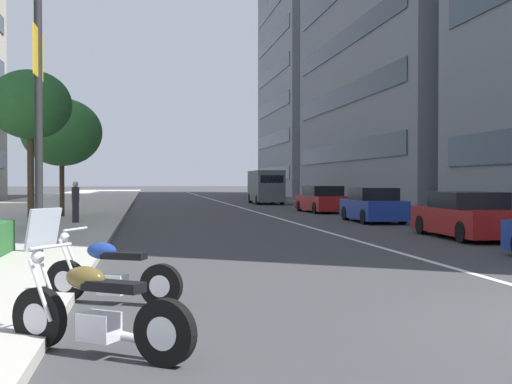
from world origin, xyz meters
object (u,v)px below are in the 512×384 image
pedestrian_on_plaza (75,202)px  car_following_behind (373,206)px  street_tree_near_plaza_corner (62,132)px  street_lamp_with_banners (53,37)px  street_tree_far_plaza (30,105)px  motorcycle_second_in_row (111,276)px  motorcycle_far_end_row (96,313)px  car_far_down_avenue (322,200)px  car_approaching_light (467,217)px  delivery_van_ahead (266,186)px

pedestrian_on_plaza → car_following_behind: bearing=-8.8°
pedestrian_on_plaza → street_tree_near_plaza_corner: bearing=92.7°
car_following_behind → street_lamp_with_banners: 16.51m
street_lamp_with_banners → street_tree_far_plaza: size_ratio=1.54×
motorcycle_second_in_row → car_following_behind: (16.71, -10.04, 0.28)m
motorcycle_far_end_row → car_far_down_avenue: size_ratio=0.40×
motorcycle_second_in_row → car_far_down_avenue: car_far_down_avenue is taller
motorcycle_second_in_row → street_lamp_with_banners: 7.61m
car_approaching_light → car_far_down_avenue: car_far_down_avenue is taller
motorcycle_second_in_row → street_lamp_with_banners: bearing=-48.8°
car_far_down_avenue → motorcycle_second_in_row: bearing=155.5°
car_approaching_light → street_tree_near_plaza_corner: size_ratio=0.88×
car_far_down_avenue → pedestrian_on_plaza: size_ratio=2.95×
motorcycle_far_end_row → car_following_behind: motorcycle_far_end_row is taller
car_following_behind → pedestrian_on_plaza: pedestrian_on_plaza is taller
car_following_behind → street_tree_far_plaza: street_tree_far_plaza is taller
motorcycle_second_in_row → car_following_behind: car_following_behind is taller
car_approaching_light → pedestrian_on_plaza: size_ratio=2.95×
street_lamp_with_banners → street_tree_far_plaza: (7.09, 1.70, -0.75)m
motorcycle_second_in_row → street_tree_near_plaza_corner: 21.39m
car_approaching_light → street_lamp_with_banners: street_lamp_with_banners is taller
motorcycle_far_end_row → street_lamp_with_banners: bearing=-45.1°
car_approaching_light → street_tree_far_plaza: (3.99, 13.53, 3.62)m
motorcycle_second_in_row → car_far_down_avenue: (25.20, -10.16, 0.28)m
street_tree_near_plaza_corner → pedestrian_on_plaza: (-4.53, -1.07, -3.02)m
car_following_behind → pedestrian_on_plaza: bearing=93.6°
motorcycle_far_end_row → delivery_van_ahead: size_ratio=0.34×
motorcycle_far_end_row → car_far_down_avenue: 29.74m
delivery_van_ahead → street_tree_near_plaza_corner: (-17.76, 12.76, 2.61)m
car_far_down_avenue → street_lamp_with_banners: 23.07m
street_tree_far_plaza → pedestrian_on_plaza: street_tree_far_plaza is taller
pedestrian_on_plaza → street_lamp_with_banners: bearing=-97.2°
street_lamp_with_banners → car_far_down_avenue: bearing=-31.3°
car_approaching_light → street_tree_far_plaza: size_ratio=0.89×
pedestrian_on_plaza → car_approaching_light: bearing=-41.3°
car_following_behind → street_tree_far_plaza: (-3.79, 13.33, 3.60)m
car_following_behind → car_approaching_light: bearing=-176.8°
car_far_down_avenue → pedestrian_on_plaza: 15.25m
street_lamp_with_banners → pedestrian_on_plaza: 11.26m
delivery_van_ahead → street_lamp_with_banners: bearing=162.4°
car_following_behind → motorcycle_far_end_row: bearing=154.4°
car_far_down_avenue → street_lamp_with_banners: size_ratio=0.58×
street_lamp_with_banners → street_tree_near_plaza_corner: 15.14m
street_tree_far_plaza → pedestrian_on_plaza: size_ratio=3.33×
delivery_van_ahead → car_approaching_light: bearing=-177.5°
car_far_down_avenue → car_following_behind: bearing=176.6°
motorcycle_far_end_row → pedestrian_on_plaza: size_ratio=1.19×
car_following_behind → street_lamp_with_banners: street_lamp_with_banners is taller
motorcycle_second_in_row → car_following_behind: bearing=-95.1°
motorcycle_far_end_row → pedestrian_on_plaza: pedestrian_on_plaza is taller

